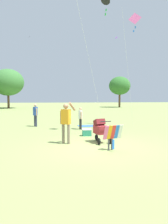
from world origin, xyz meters
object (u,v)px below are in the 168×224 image
at_px(kite_adult_black, 105,3).
at_px(picnic_blanket, 87,126).
at_px(person_adult_flyer, 66,120).
at_px(cooler_box, 87,132).
at_px(kite_orange_delta, 134,23).
at_px(person_red_shirt, 80,116).
at_px(stroller, 100,128).
at_px(person_sitting_far, 35,113).
at_px(child_with_butterfly_kite, 111,135).

relative_size(kite_adult_black, picnic_blanket, 6.33).
height_order(person_adult_flyer, cooler_box, person_adult_flyer).
distance_m(kite_orange_delta, person_red_shirt, 7.11).
distance_m(stroller, picnic_blanket, 5.03).
bearing_deg(picnic_blanket, person_sitting_far, 176.34).
bearing_deg(picnic_blanket, person_red_shirt, -112.70).
bearing_deg(child_with_butterfly_kite, cooler_box, 100.51).
bearing_deg(person_sitting_far, child_with_butterfly_kite, -61.90).
bearing_deg(cooler_box, picnic_blanket, 82.92).
bearing_deg(kite_adult_black, person_red_shirt, 134.39).
bearing_deg(person_red_shirt, person_adult_flyer, -104.24).
bearing_deg(stroller, kite_adult_black, 74.69).
xyz_separation_m(picnic_blanket, cooler_box, (-0.43, -3.43, 0.17)).
xyz_separation_m(kite_orange_delta, person_sitting_far, (-6.50, 0.37, -5.88)).
distance_m(child_with_butterfly_kite, kite_adult_black, 7.41).
distance_m(stroller, cooler_box, 1.67).
relative_size(person_sitting_far, picnic_blanket, 1.31).
height_order(kite_adult_black, kite_orange_delta, kite_orange_delta).
bearing_deg(child_with_butterfly_kite, kite_orange_delta, 64.36).
height_order(person_adult_flyer, picnic_blanket, person_adult_flyer).
relative_size(kite_orange_delta, person_red_shirt, 5.68).
distance_m(child_with_butterfly_kite, kite_orange_delta, 9.26).
height_order(stroller, person_red_shirt, person_red_shirt).
height_order(stroller, cooler_box, stroller).
bearing_deg(cooler_box, kite_orange_delta, 42.86).
bearing_deg(picnic_blanket, person_adult_flyer, -106.51).
relative_size(stroller, person_red_shirt, 0.84).
relative_size(person_adult_flyer, picnic_blanket, 1.54).
bearing_deg(person_adult_flyer, cooler_box, 56.83).
distance_m(kite_adult_black, person_red_shirt, 6.36).
bearing_deg(person_red_shirt, stroller, -81.89).
xyz_separation_m(kite_adult_black, person_red_shirt, (-1.20, 1.22, -6.12)).
bearing_deg(stroller, picnic_blanket, 89.70).
relative_size(child_with_butterfly_kite, kite_adult_black, 0.13).
xyz_separation_m(person_adult_flyer, kite_orange_delta, (4.61, 4.93, 5.75)).
bearing_deg(kite_orange_delta, child_with_butterfly_kite, -115.64).
xyz_separation_m(child_with_butterfly_kite, kite_adult_black, (0.53, 3.83, 6.32)).
bearing_deg(stroller, cooler_box, 104.32).
bearing_deg(kite_orange_delta, person_red_shirt, -162.36).
xyz_separation_m(person_adult_flyer, kite_adult_black, (2.15, 2.54, 5.89)).
relative_size(kite_adult_black, kite_orange_delta, 0.96).
relative_size(child_with_butterfly_kite, person_sitting_far, 0.63).
xyz_separation_m(person_adult_flyer, person_red_shirt, (0.96, 3.76, -0.23)).
bearing_deg(picnic_blanket, stroller, -90.30).
height_order(kite_orange_delta, cooler_box, kite_orange_delta).
height_order(child_with_butterfly_kite, person_red_shirt, person_red_shirt).
relative_size(child_with_butterfly_kite, person_red_shirt, 0.72).
bearing_deg(kite_adult_black, child_with_butterfly_kite, -97.84).
xyz_separation_m(stroller, person_sitting_far, (-3.37, 5.21, 0.28)).
height_order(kite_adult_black, person_red_shirt, kite_adult_black).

